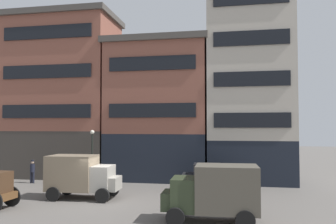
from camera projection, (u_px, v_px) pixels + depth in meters
name	position (u px, v px, depth m)	size (l,w,h in m)	color
ground_plane	(104.00, 201.00, 20.14)	(120.00, 120.00, 0.00)	#605B56
building_far_left	(62.00, 95.00, 30.86)	(9.85, 5.99, 14.36)	#38332D
building_center_left	(159.00, 109.00, 29.19)	(8.71, 5.99, 11.65)	black
building_center_right	(249.00, 82.00, 27.91)	(7.08, 5.99, 16.02)	black
delivery_truck_near	(214.00, 191.00, 15.64)	(4.40, 2.24, 2.62)	#2D3823
delivery_truck_far	(81.00, 175.00, 20.83)	(4.41, 2.26, 2.62)	gray
sedan_dark	(209.00, 177.00, 23.44)	(3.77, 2.00, 1.83)	black
pedestrian_officer	(32.00, 170.00, 26.48)	(0.50, 0.50, 1.79)	black
streetlamp_curbside	(92.00, 149.00, 25.77)	(0.32, 0.32, 4.12)	black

